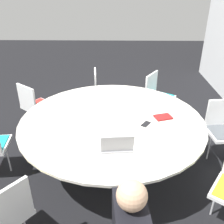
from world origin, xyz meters
The scene contains 10 objects.
ground_plane centered at (0.00, 0.00, 0.00)m, with size 16.00×16.00×0.00m, color black.
conference_table centered at (0.00, 0.00, 0.64)m, with size 2.30×2.30×0.73m.
chair_2 centered at (-0.24, 1.53, 0.50)m, with size 0.47×0.48×0.84m.
chair_3 centered at (-1.34, 0.78, 0.50)m, with size 0.60×0.59×0.84m.
chair_4 centered at (-1.53, -0.20, 0.50)m, with size 0.48×0.46×0.84m.
chair_5 centered at (-0.89, -1.27, 0.50)m, with size 0.60×0.60×0.84m.
chair_7 centered at (1.25, -0.92, 0.50)m, with size 0.61×0.60×0.84m.
laptop centered at (0.64, 0.06, 0.78)m, with size 0.28×0.35×0.21m.
spiral_notebook centered at (-0.05, 0.65, 0.74)m, with size 0.21×0.25×0.02m.
cell_phone centered at (0.12, 0.41, 0.73)m, with size 0.15×0.14×0.01m.
Camera 1 is at (2.72, 0.05, 2.28)m, focal length 40.00 mm.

